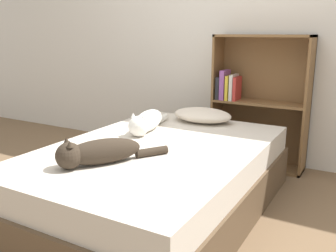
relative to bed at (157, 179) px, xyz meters
name	(u,v)px	position (x,y,z in m)	size (l,w,h in m)	color
ground_plane	(158,210)	(0.00, 0.00, -0.22)	(8.00, 8.00, 0.00)	brown
wall_back	(235,19)	(0.00, 1.33, 1.03)	(8.00, 0.06, 2.50)	silver
bed	(157,179)	(0.00, 0.00, 0.00)	(1.24, 1.86, 0.44)	brown
pillow	(202,115)	(-0.03, 0.74, 0.28)	(0.48, 0.32, 0.11)	beige
cat_light	(146,122)	(-0.25, 0.27, 0.29)	(0.21, 0.61, 0.16)	white
cat_dark	(96,152)	(-0.11, -0.45, 0.29)	(0.41, 0.56, 0.16)	#33281E
bookshelf	(258,100)	(0.28, 1.20, 0.36)	(0.79, 0.26, 1.12)	brown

